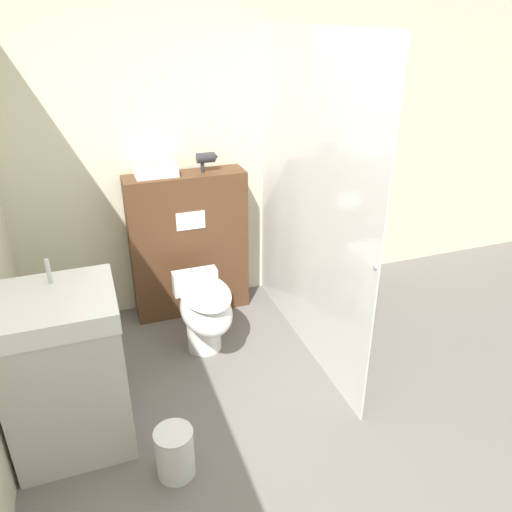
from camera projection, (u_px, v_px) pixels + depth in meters
ground_plane at (303, 495)px, 2.59m from camera, size 12.00×12.00×0.00m
wall_back at (194, 156)px, 3.87m from camera, size 8.00×0.06×2.50m
partition_panel at (189, 245)px, 3.98m from camera, size 0.92×0.26×1.17m
shower_glass at (309, 205)px, 3.33m from camera, size 0.04×1.77×2.19m
toilet at (204, 311)px, 3.54m from camera, size 0.35×0.65×0.54m
sink_vanity at (67, 372)px, 2.73m from camera, size 0.63×0.57×1.10m
hair_drier at (207, 158)px, 3.71m from camera, size 0.16×0.08×0.15m
folded_towel at (156, 171)px, 3.66m from camera, size 0.31×0.19×0.07m
waste_bin at (175, 453)px, 2.66m from camera, size 0.21×0.21×0.29m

